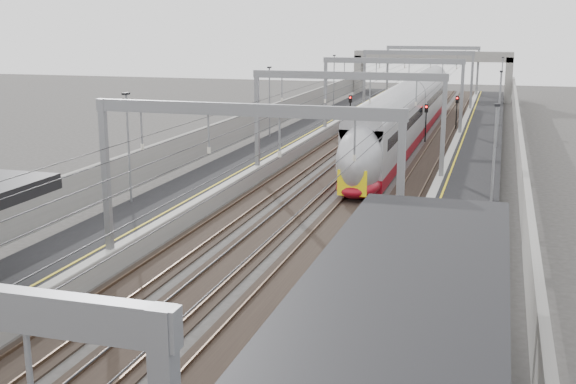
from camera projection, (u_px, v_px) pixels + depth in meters
The scene contains 11 objects.
platform_left at pixel (249, 164), 53.71m from camera, with size 4.00×120.00×1.00m, color black.
platform_right at pixel (470, 176), 49.28m from camera, with size 4.00×120.00×1.00m, color black.
tracks at pixel (354, 176), 51.60m from camera, with size 11.40×140.00×0.20m.
overhead_line at pixel (373, 83), 56.39m from camera, with size 13.00×140.00×6.60m.
overbridge at pixel (432, 63), 101.75m from camera, with size 22.00×2.20×6.90m.
wall_left at pixel (209, 147), 54.34m from camera, with size 0.30×120.00×3.20m, color gray.
wall_right at pixel (520, 163), 48.15m from camera, with size 0.30×120.00×3.20m, color gray.
train at pixel (405, 119), 65.41m from camera, with size 2.84×51.78×4.49m.
signal_green at pixel (350, 106), 74.44m from camera, with size 0.32×0.32×3.48m.
signal_red_near at pixel (426, 116), 66.18m from camera, with size 0.32×0.32×3.48m.
signal_red_far at pixel (457, 106), 73.92m from camera, with size 0.32×0.32×3.48m.
Camera 1 is at (9.78, -4.78, 10.66)m, focal length 45.00 mm.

